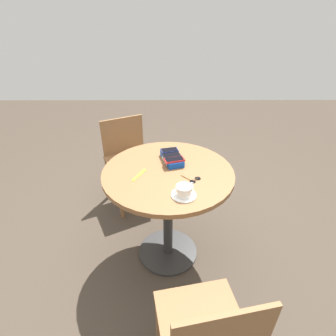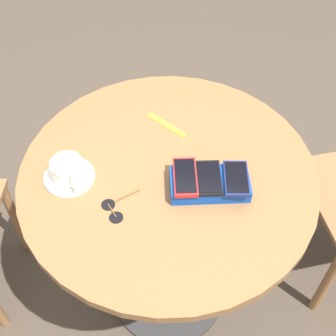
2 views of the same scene
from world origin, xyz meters
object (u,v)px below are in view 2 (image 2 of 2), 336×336
at_px(phone_navy, 236,178).
at_px(sunglasses, 114,209).
at_px(phone_box, 210,184).
at_px(phone_red, 185,177).
at_px(coffee_cup, 68,170).
at_px(saucer, 69,177).
at_px(phone_black, 209,178).
at_px(round_table, 168,206).
at_px(lanyard_strap, 166,125).

distance_m(phone_navy, sunglasses, 0.34).
distance_m(phone_box, phone_red, 0.07).
height_order(coffee_cup, sunglasses, coffee_cup).
bearing_deg(saucer, coffee_cup, 129.62).
relative_size(saucer, sunglasses, 1.17).
xyz_separation_m(phone_black, phone_red, (0.06, 0.01, 0.00)).
height_order(saucer, coffee_cup, coffee_cup).
xyz_separation_m(saucer, sunglasses, (-0.16, 0.07, -0.00)).
height_order(phone_navy, sunglasses, phone_navy).
relative_size(phone_box, phone_navy, 1.81).
relative_size(round_table, phone_box, 3.61).
height_order(round_table, saucer, saucer).
distance_m(phone_navy, phone_black, 0.07).
bearing_deg(sunglasses, phone_red, -144.76).
distance_m(saucer, lanyard_strap, 0.34).
bearing_deg(round_table, lanyard_strap, -74.15).
distance_m(saucer, sunglasses, 0.17).
height_order(round_table, phone_navy, phone_navy).
xyz_separation_m(saucer, lanyard_strap, (-0.21, -0.27, -0.00)).
xyz_separation_m(phone_box, phone_black, (0.00, -0.00, 0.03)).
bearing_deg(coffee_cup, saucer, -50.38).
relative_size(round_table, saucer, 5.97).
bearing_deg(saucer, sunglasses, 155.34).
height_order(phone_box, phone_black, phone_black).
bearing_deg(sunglasses, phone_black, -149.94).
xyz_separation_m(phone_box, sunglasses, (0.23, 0.13, -0.02)).
xyz_separation_m(round_table, phone_black, (-0.12, 0.03, 0.21)).
height_order(phone_box, saucer, phone_box).
relative_size(phone_black, saucer, 0.92).
bearing_deg(coffee_cup, lanyard_strap, -127.78).
bearing_deg(lanyard_strap, phone_red, 116.21).
bearing_deg(coffee_cup, phone_red, -171.51).
height_order(round_table, sunglasses, sunglasses).
distance_m(phone_box, saucer, 0.39).
relative_size(round_table, lanyard_strap, 5.85).
bearing_deg(phone_black, phone_navy, -167.86).
height_order(phone_box, lanyard_strap, phone_box).
bearing_deg(coffee_cup, round_table, -161.16).
bearing_deg(phone_black, round_table, -12.39).
height_order(phone_black, saucer, phone_black).
xyz_separation_m(phone_box, lanyard_strap, (0.18, -0.21, -0.02)).
bearing_deg(round_table, phone_navy, 176.68).
xyz_separation_m(lanyard_strap, sunglasses, (0.06, 0.34, 0.00)).
distance_m(phone_box, sunglasses, 0.27).
height_order(round_table, phone_red, phone_red).
bearing_deg(round_table, coffee_cup, 18.84).
distance_m(phone_box, coffee_cup, 0.39).
bearing_deg(phone_black, phone_box, 175.39).
bearing_deg(phone_box, phone_red, 12.59).
xyz_separation_m(phone_navy, saucer, (0.45, 0.08, -0.04)).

